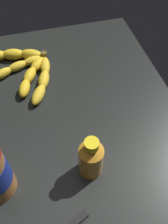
% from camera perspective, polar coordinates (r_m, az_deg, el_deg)
% --- Properties ---
extents(ground_plane, '(0.90, 0.63, 0.05)m').
position_cam_1_polar(ground_plane, '(0.70, -2.38, -3.20)').
color(ground_plane, black).
extents(banana_bunch, '(0.27, 0.22, 0.04)m').
position_cam_1_polar(banana_bunch, '(0.83, -13.55, 10.07)').
color(banana_bunch, yellow).
rests_on(banana_bunch, ground_plane).
extents(honey_bottle, '(0.06, 0.06, 0.13)m').
position_cam_1_polar(honey_bottle, '(0.56, 1.62, -10.70)').
color(honey_bottle, orange).
rests_on(honey_bottle, ground_plane).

